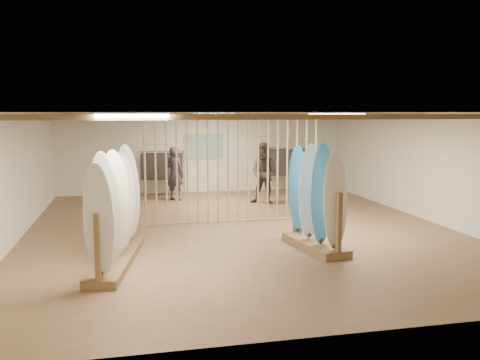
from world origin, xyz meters
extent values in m
plane|color=#8B6443|center=(0.00, 0.00, 0.00)|extent=(12.00, 12.00, 0.00)
plane|color=gray|center=(0.00, 0.00, 2.80)|extent=(12.00, 12.00, 0.00)
plane|color=white|center=(0.00, 6.00, 1.40)|extent=(12.00, 0.00, 12.00)
plane|color=white|center=(0.00, -6.00, 1.40)|extent=(12.00, 0.00, 12.00)
plane|color=white|center=(-5.00, 0.00, 1.40)|extent=(0.00, 12.00, 12.00)
plane|color=white|center=(5.00, 0.00, 1.40)|extent=(0.00, 12.00, 12.00)
cube|color=olive|center=(0.00, 0.00, 2.72)|extent=(9.50, 6.12, 0.10)
cube|color=white|center=(0.00, 0.00, 2.74)|extent=(1.20, 0.35, 0.06)
cylinder|color=tan|center=(-2.20, 0.80, 1.40)|extent=(0.05, 0.05, 2.78)
cylinder|color=tan|center=(-1.94, 0.80, 1.40)|extent=(0.05, 0.05, 2.78)
cylinder|color=tan|center=(-1.68, 0.80, 1.40)|extent=(0.05, 0.05, 2.78)
cylinder|color=tan|center=(-1.42, 0.80, 1.40)|extent=(0.05, 0.05, 2.78)
cylinder|color=tan|center=(-1.16, 0.80, 1.40)|extent=(0.05, 0.05, 2.78)
cylinder|color=tan|center=(-0.91, 0.80, 1.40)|extent=(0.05, 0.05, 2.78)
cylinder|color=tan|center=(-0.65, 0.80, 1.40)|extent=(0.05, 0.05, 2.78)
cylinder|color=tan|center=(-0.39, 0.80, 1.40)|extent=(0.05, 0.05, 2.78)
cylinder|color=tan|center=(-0.13, 0.80, 1.40)|extent=(0.05, 0.05, 2.78)
cylinder|color=tan|center=(0.13, 0.80, 1.40)|extent=(0.05, 0.05, 2.78)
cylinder|color=tan|center=(0.39, 0.80, 1.40)|extent=(0.05, 0.05, 2.78)
cylinder|color=tan|center=(0.65, 0.80, 1.40)|extent=(0.05, 0.05, 2.78)
cylinder|color=tan|center=(0.91, 0.80, 1.40)|extent=(0.05, 0.05, 2.78)
cylinder|color=tan|center=(1.16, 0.80, 1.40)|extent=(0.05, 0.05, 2.78)
cylinder|color=tan|center=(1.42, 0.80, 1.40)|extent=(0.05, 0.05, 2.78)
cylinder|color=tan|center=(1.68, 0.80, 1.40)|extent=(0.05, 0.05, 2.78)
cylinder|color=tan|center=(1.94, 0.80, 1.40)|extent=(0.05, 0.05, 2.78)
cylinder|color=tan|center=(2.20, 0.80, 1.40)|extent=(0.05, 0.05, 2.78)
cube|color=teal|center=(0.00, 5.98, 1.60)|extent=(1.40, 0.03, 0.90)
cube|color=olive|center=(-2.85, -2.26, 0.08)|extent=(1.07, 3.01, 0.15)
cylinder|color=black|center=(-2.85, -2.26, 1.03)|extent=(0.52, 2.86, 0.01)
ellipsoid|color=white|center=(-3.07, -3.51, 1.11)|extent=(0.50, 0.15, 1.91)
ellipsoid|color=white|center=(-3.00, -3.10, 1.11)|extent=(0.50, 0.15, 1.91)
ellipsoid|color=silver|center=(-2.92, -2.68, 1.11)|extent=(0.50, 0.15, 1.91)
ellipsoid|color=silver|center=(-2.85, -2.26, 1.11)|extent=(0.50, 0.15, 1.91)
ellipsoid|color=white|center=(-2.78, -1.84, 1.11)|extent=(0.50, 0.15, 1.91)
ellipsoid|color=white|center=(-2.70, -1.42, 1.11)|extent=(0.50, 0.15, 1.91)
ellipsoid|color=white|center=(-2.63, -1.00, 1.11)|extent=(0.50, 0.15, 1.91)
cube|color=olive|center=(1.13, -2.07, 0.08)|extent=(0.89, 1.94, 0.16)
cylinder|color=black|center=(1.13, -2.07, 1.08)|extent=(0.30, 1.79, 0.01)
ellipsoid|color=white|center=(1.25, -2.79, 1.17)|extent=(0.52, 0.15, 2.01)
ellipsoid|color=#2D8CD1|center=(1.17, -2.31, 1.17)|extent=(0.52, 0.15, 2.01)
ellipsoid|color=white|center=(1.09, -1.83, 1.17)|extent=(0.52, 0.15, 2.01)
ellipsoid|color=#2D8CD1|center=(1.01, -1.34, 1.17)|extent=(0.52, 0.15, 2.01)
cylinder|color=silver|center=(-1.51, 5.32, 1.50)|extent=(1.43, 0.33, 0.03)
cube|color=black|center=(-1.51, 5.32, 1.01)|extent=(1.39, 0.63, 0.88)
cylinder|color=silver|center=(-1.51, 5.32, 0.78)|extent=(0.03, 0.03, 1.56)
cylinder|color=silver|center=(2.81, 5.25, 1.58)|extent=(1.47, 0.45, 0.03)
cube|color=black|center=(2.81, 5.25, 1.06)|extent=(1.46, 0.75, 0.92)
cylinder|color=silver|center=(2.81, 5.25, 0.81)|extent=(0.03, 0.03, 1.63)
imported|color=#2E2B34|center=(-1.15, 4.46, 0.98)|extent=(0.85, 0.84, 1.96)
imported|color=#322B26|center=(1.49, 3.24, 1.07)|extent=(1.29, 1.20, 2.13)
camera|label=1|loc=(-2.57, -11.70, 2.80)|focal=38.00mm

